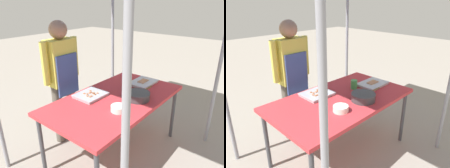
% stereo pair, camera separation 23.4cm
% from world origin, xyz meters
% --- Properties ---
extents(ground_plane, '(18.00, 18.00, 0.00)m').
position_xyz_m(ground_plane, '(0.00, 0.00, 0.00)').
color(ground_plane, gray).
extents(stall_table, '(1.60, 0.90, 0.75)m').
position_xyz_m(stall_table, '(0.00, 0.00, 0.70)').
color(stall_table, '#C63338').
rests_on(stall_table, ground).
extents(tray_grilled_sausages, '(0.36, 0.27, 0.05)m').
position_xyz_m(tray_grilled_sausages, '(0.55, -0.02, 0.77)').
color(tray_grilled_sausages, silver).
rests_on(tray_grilled_sausages, stall_table).
extents(tray_meat_skewers, '(0.33, 0.28, 0.04)m').
position_xyz_m(tray_meat_skewers, '(-0.15, 0.24, 0.77)').
color(tray_meat_skewers, '#ADADB2').
rests_on(tray_meat_skewers, stall_table).
extents(cooking_wok, '(0.42, 0.26, 0.08)m').
position_xyz_m(cooking_wok, '(0.12, -0.21, 0.79)').
color(cooking_wok, '#38383A').
rests_on(cooking_wok, stall_table).
extents(condiment_bowl, '(0.15, 0.15, 0.06)m').
position_xyz_m(condiment_bowl, '(-0.22, -0.21, 0.78)').
color(condiment_bowl, silver).
rests_on(condiment_bowl, stall_table).
extents(drink_cup_near_edge, '(0.08, 0.08, 0.11)m').
position_xyz_m(drink_cup_near_edge, '(0.30, 0.07, 0.81)').
color(drink_cup_near_edge, '#3F994C').
rests_on(drink_cup_near_edge, stall_table).
extents(vendor_woman, '(0.52, 0.23, 1.55)m').
position_xyz_m(vendor_woman, '(-0.15, 0.72, 0.91)').
color(vendor_woman, '#595147').
rests_on(vendor_woman, ground).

